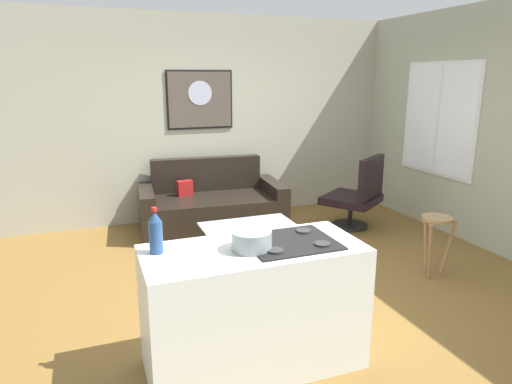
{
  "coord_description": "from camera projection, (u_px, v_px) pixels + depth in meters",
  "views": [
    {
      "loc": [
        -1.69,
        -3.78,
        1.98
      ],
      "look_at": [
        0.06,
        0.9,
        0.7
      ],
      "focal_mm": 31.72,
      "sensor_mm": 36.0,
      "label": 1
    }
  ],
  "objects": [
    {
      "name": "back_wall",
      "position": [
        214.0,
        119.0,
        6.35
      ],
      "size": [
        6.4,
        0.05,
        2.8
      ],
      "primitive_type": "cube",
      "color": "#A7A692",
      "rests_on": "ground"
    },
    {
      "name": "soda_bottle",
      "position": [
        156.0,
        233.0,
        2.87
      ],
      "size": [
        0.09,
        0.09,
        0.3
      ],
      "color": "navy",
      "rests_on": "kitchen_counter"
    },
    {
      "name": "ground",
      "position": [
        282.0,
        283.0,
        4.5
      ],
      "size": [
        6.4,
        6.4,
        0.04
      ],
      "primitive_type": "cube",
      "color": "brown"
    },
    {
      "name": "couch",
      "position": [
        211.0,
        207.0,
        6.03
      ],
      "size": [
        1.93,
        1.08,
        0.9
      ],
      "color": "black",
      "rests_on": "ground"
    },
    {
      "name": "kitchen_counter",
      "position": [
        254.0,
        307.0,
        3.11
      ],
      "size": [
        1.48,
        0.66,
        0.9
      ],
      "color": "silver",
      "rests_on": "ground"
    },
    {
      "name": "window",
      "position": [
        439.0,
        119.0,
        5.83
      ],
      "size": [
        0.03,
        1.29,
        1.45
      ],
      "color": "silver"
    },
    {
      "name": "coffee_table",
      "position": [
        249.0,
        228.0,
        4.91
      ],
      "size": [
        1.01,
        0.6,
        0.41
      ],
      "color": "silver",
      "rests_on": "ground"
    },
    {
      "name": "bar_stool",
      "position": [
        436.0,
        231.0,
        4.53
      ],
      "size": [
        0.35,
        0.34,
        0.63
      ],
      "color": "#A0784C",
      "rests_on": "ground"
    },
    {
      "name": "wall_painting",
      "position": [
        200.0,
        100.0,
        6.17
      ],
      "size": [
        0.92,
        0.03,
        0.79
      ],
      "color": "black"
    },
    {
      "name": "right_wall",
      "position": [
        478.0,
        127.0,
        5.31
      ],
      "size": [
        0.05,
        6.4,
        2.8
      ],
      "primitive_type": "cube",
      "color": "#A6A892",
      "rests_on": "ground"
    },
    {
      "name": "mixing_bowl",
      "position": [
        252.0,
        241.0,
        2.95
      ],
      "size": [
        0.27,
        0.27,
        0.13
      ],
      "color": "gray",
      "rests_on": "kitchen_counter"
    },
    {
      "name": "armchair",
      "position": [
        358.0,
        195.0,
        5.98
      ],
      "size": [
        0.93,
        0.92,
        0.98
      ],
      "color": "black",
      "rests_on": "ground"
    }
  ]
}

